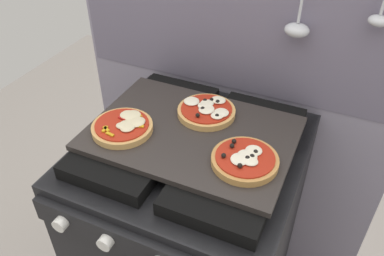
# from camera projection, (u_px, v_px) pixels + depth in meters

# --- Properties ---
(kitchen_backsplash) EXTENTS (1.10, 0.09, 1.55)m
(kitchen_backsplash) POSITION_uv_depth(u_px,v_px,m) (232.00, 107.00, 1.37)
(kitchen_backsplash) COLOR gray
(kitchen_backsplash) RESTS_ON ground_plane
(stove) EXTENTS (0.60, 0.64, 0.90)m
(stove) POSITION_uv_depth(u_px,v_px,m) (192.00, 239.00, 1.33)
(stove) COLOR black
(stove) RESTS_ON ground_plane
(baking_tray) EXTENTS (0.54, 0.38, 0.02)m
(baking_tray) POSITION_uv_depth(u_px,v_px,m) (192.00, 133.00, 1.05)
(baking_tray) COLOR #2D2826
(baking_tray) RESTS_ON stove
(pizza_left) EXTENTS (0.16, 0.16, 0.03)m
(pizza_left) POSITION_uv_depth(u_px,v_px,m) (123.00, 126.00, 1.04)
(pizza_left) COLOR tan
(pizza_left) RESTS_ON baking_tray
(pizza_right) EXTENTS (0.16, 0.16, 0.03)m
(pizza_right) POSITION_uv_depth(u_px,v_px,m) (245.00, 159.00, 0.94)
(pizza_right) COLOR #C18947
(pizza_right) RESTS_ON baking_tray
(pizza_center) EXTENTS (0.16, 0.16, 0.03)m
(pizza_center) POSITION_uv_depth(u_px,v_px,m) (207.00, 110.00, 1.10)
(pizza_center) COLOR tan
(pizza_center) RESTS_ON baking_tray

